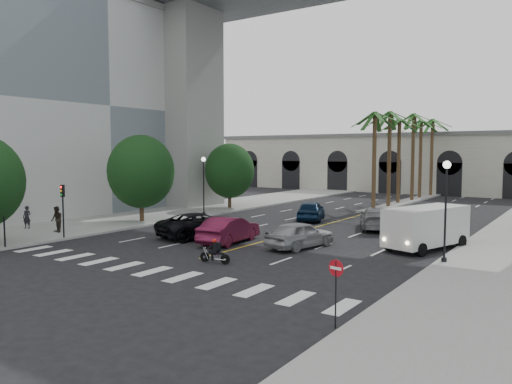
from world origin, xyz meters
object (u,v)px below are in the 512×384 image
lamp_post_left_far (204,181)px  car_a (300,234)px  car_e (311,211)px  traffic_signal_far (63,202)px  traffic_signal_near (4,208)px  pedestrian_b (57,219)px  car_b (229,230)px  car_c (201,225)px  pedestrian_a (27,217)px  do_not_enter_sign (336,279)px  motorcycle_rider (216,252)px  car_d (376,218)px  lamp_post_right (446,202)px  cargo_van (426,226)px

lamp_post_left_far → car_a: bearing=-29.6°
car_e → traffic_signal_far: bearing=41.3°
lamp_post_left_far → traffic_signal_near: lamp_post_left_far is taller
pedestrian_b → car_e: bearing=68.4°
car_b → car_c: size_ratio=0.86×
pedestrian_a → traffic_signal_far: bearing=-33.8°
do_not_enter_sign → car_c: bearing=154.0°
car_a → car_b: 4.67m
traffic_signal_near → motorcycle_rider: bearing=17.9°
car_d → pedestrian_b: 23.23m
traffic_signal_near → car_a: bearing=35.6°
lamp_post_left_far → traffic_signal_near: 18.51m
car_a → pedestrian_a: (-20.04, -5.39, 0.16)m
traffic_signal_near → car_b: size_ratio=0.71×
lamp_post_right → lamp_post_left_far: bearing=160.7°
traffic_signal_near → lamp_post_right: bearing=24.8°
traffic_signal_far → do_not_enter_sign: bearing=-13.4°
motorcycle_rider → do_not_enter_sign: 10.81m
car_b → cargo_van: size_ratio=0.82×
car_a → cargo_van: size_ratio=0.76×
pedestrian_b → car_d: bearing=53.5°
traffic_signal_far → car_c: 9.17m
cargo_van → car_e: bearing=165.1°
traffic_signal_near → motorcycle_rider: 13.53m
lamp_post_right → car_a: (-8.36, -0.22, -2.40)m
motorcycle_rider → car_a: (1.60, 6.16, 0.23)m
car_e → cargo_van: size_ratio=0.79×
lamp_post_left_far → motorcycle_rider: lamp_post_left_far is taller
motorcycle_rider → car_d: bearing=74.0°
car_b → pedestrian_a: (-15.50, -4.28, 0.13)m
traffic_signal_far → cargo_van: size_ratio=0.58×
motorcycle_rider → car_c: car_c is taller
lamp_post_right → car_e: (-13.48, 10.95, -2.37)m
lamp_post_right → pedestrian_b: 25.64m
lamp_post_right → traffic_signal_near: lamp_post_right is taller
lamp_post_right → car_d: (-7.21, 9.51, -2.40)m
traffic_signal_far → pedestrian_a: bearing=171.1°
traffic_signal_near → car_d: bearing=52.3°
pedestrian_b → car_b: bearing=32.3°
car_b → pedestrian_b: pedestrian_b is taller
car_b → car_d: car_b is taller
traffic_signal_far → pedestrian_a: (-5.70, 0.89, -1.53)m
lamp_post_left_far → pedestrian_b: bearing=-99.1°
lamp_post_left_far → cargo_van: size_ratio=0.84×
traffic_signal_near → motorcycle_rider: size_ratio=2.03×
car_e → pedestrian_b: 20.03m
traffic_signal_near → traffic_signal_far: (0.00, 4.00, 0.00)m
traffic_signal_far → pedestrian_b: size_ratio=1.98×
lamp_post_right → car_c: 16.00m
motorcycle_rider → pedestrian_a: 18.46m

